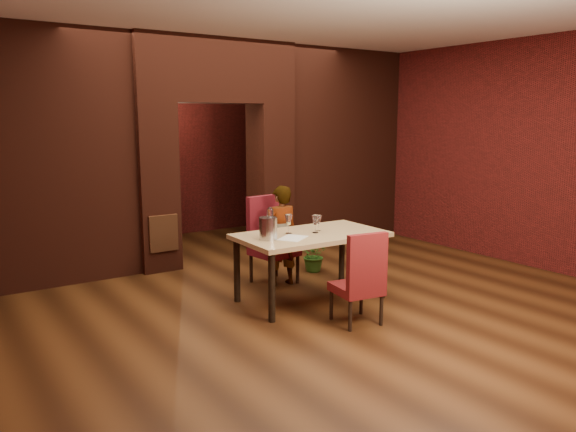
# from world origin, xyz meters

# --- Properties ---
(floor) EXTENTS (8.00, 8.00, 0.00)m
(floor) POSITION_xyz_m (0.00, 0.00, 0.00)
(floor) COLOR #452611
(floor) RESTS_ON ground
(ceiling) EXTENTS (7.00, 8.00, 0.04)m
(ceiling) POSITION_xyz_m (0.00, 0.00, 3.20)
(ceiling) COLOR silver
(ceiling) RESTS_ON ground
(wall_back) EXTENTS (7.00, 0.04, 3.20)m
(wall_back) POSITION_xyz_m (0.00, 4.00, 1.60)
(wall_back) COLOR maroon
(wall_back) RESTS_ON ground
(wall_right) EXTENTS (0.04, 8.00, 3.20)m
(wall_right) POSITION_xyz_m (3.50, 0.00, 1.60)
(wall_right) COLOR maroon
(wall_right) RESTS_ON ground
(pillar_left) EXTENTS (0.55, 0.55, 2.30)m
(pillar_left) POSITION_xyz_m (-0.95, 2.00, 1.15)
(pillar_left) COLOR maroon
(pillar_left) RESTS_ON ground
(pillar_right) EXTENTS (0.55, 0.55, 2.30)m
(pillar_right) POSITION_xyz_m (0.95, 2.00, 1.15)
(pillar_right) COLOR maroon
(pillar_right) RESTS_ON ground
(lintel) EXTENTS (2.45, 0.55, 0.90)m
(lintel) POSITION_xyz_m (0.00, 2.00, 2.75)
(lintel) COLOR maroon
(lintel) RESTS_ON ground
(wing_wall_left) EXTENTS (2.28, 0.35, 3.20)m
(wing_wall_left) POSITION_xyz_m (-2.36, 2.00, 1.60)
(wing_wall_left) COLOR maroon
(wing_wall_left) RESTS_ON ground
(wing_wall_right) EXTENTS (2.28, 0.35, 3.20)m
(wing_wall_right) POSITION_xyz_m (2.36, 2.00, 1.60)
(wing_wall_right) COLOR maroon
(wing_wall_right) RESTS_ON ground
(vent_panel) EXTENTS (0.40, 0.03, 0.50)m
(vent_panel) POSITION_xyz_m (-0.95, 1.71, 0.55)
(vent_panel) COLOR #A75A30
(vent_panel) RESTS_ON ground
(rear_door) EXTENTS (0.90, 0.08, 2.10)m
(rear_door) POSITION_xyz_m (-0.40, 3.94, 1.05)
(rear_door) COLOR black
(rear_door) RESTS_ON ground
(rear_door_frame) EXTENTS (1.02, 0.04, 2.22)m
(rear_door_frame) POSITION_xyz_m (-0.40, 3.90, 1.05)
(rear_door_frame) COLOR black
(rear_door_frame) RESTS_ON ground
(dining_table) EXTENTS (1.71, 1.00, 0.79)m
(dining_table) POSITION_xyz_m (0.02, -0.33, 0.40)
(dining_table) COLOR tan
(dining_table) RESTS_ON ground
(chair_far) EXTENTS (0.56, 0.56, 1.11)m
(chair_far) POSITION_xyz_m (0.04, 0.47, 0.56)
(chair_far) COLOR maroon
(chair_far) RESTS_ON ground
(chair_near) EXTENTS (0.50, 0.50, 0.98)m
(chair_near) POSITION_xyz_m (-0.03, -1.20, 0.49)
(chair_near) COLOR maroon
(chair_near) RESTS_ON ground
(person_seated) EXTENTS (0.49, 0.34, 1.27)m
(person_seated) POSITION_xyz_m (0.05, 0.35, 0.64)
(person_seated) COLOR white
(person_seated) RESTS_ON ground
(wine_glass_a) EXTENTS (0.09, 0.09, 0.22)m
(wine_glass_a) POSITION_xyz_m (-0.21, -0.22, 0.90)
(wine_glass_a) COLOR white
(wine_glass_a) RESTS_ON dining_table
(wine_glass_b) EXTENTS (0.08, 0.08, 0.21)m
(wine_glass_b) POSITION_xyz_m (0.07, -0.35, 0.89)
(wine_glass_b) COLOR white
(wine_glass_b) RESTS_ON dining_table
(wine_glass_c) EXTENTS (0.08, 0.08, 0.19)m
(wine_glass_c) POSITION_xyz_m (0.17, -0.29, 0.88)
(wine_glass_c) COLOR white
(wine_glass_c) RESTS_ON dining_table
(tasting_sheet) EXTENTS (0.41, 0.39, 0.00)m
(tasting_sheet) POSITION_xyz_m (-0.31, -0.44, 0.79)
(tasting_sheet) COLOR silver
(tasting_sheet) RESTS_ON dining_table
(wine_bucket) EXTENTS (0.20, 0.20, 0.24)m
(wine_bucket) POSITION_xyz_m (-0.56, -0.34, 0.91)
(wine_bucket) COLOR #AEAEB5
(wine_bucket) RESTS_ON dining_table
(water_bottle) EXTENTS (0.07, 0.07, 0.32)m
(water_bottle) POSITION_xyz_m (-0.42, -0.16, 0.95)
(water_bottle) COLOR white
(water_bottle) RESTS_ON dining_table
(potted_plant) EXTENTS (0.53, 0.50, 0.47)m
(potted_plant) POSITION_xyz_m (0.79, 0.64, 0.23)
(potted_plant) COLOR #2A5B1B
(potted_plant) RESTS_ON ground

